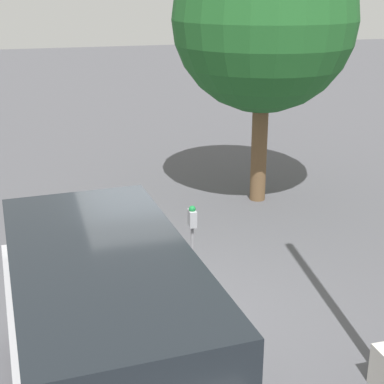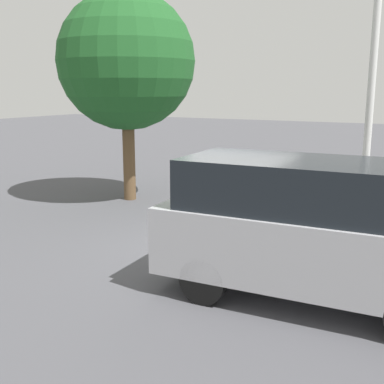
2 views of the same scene
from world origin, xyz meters
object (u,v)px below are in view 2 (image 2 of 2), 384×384
Objects in this scene: lamp_post at (367,142)px; parking_meter_near at (198,192)px; street_tree at (126,61)px; parked_van at (312,226)px.

parking_meter_near is at bearing -151.34° from lamp_post.
parking_meter_near is 0.25× the size of street_tree.
street_tree is at bearing 172.13° from lamp_post.
parked_van is at bearing -33.48° from street_tree.
lamp_post is 1.37× the size of parked_van.
parked_van is at bearing -92.88° from lamp_post.
parking_meter_near is 3.36m from parked_van.
lamp_post is 3.53m from parked_van.
parking_meter_near is 3.63m from lamp_post.
parked_van is 0.81× the size of street_tree.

